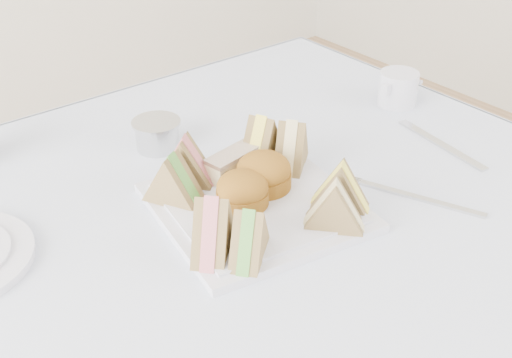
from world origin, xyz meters
TOP-DOWN VIEW (x-y plane):
  - tablecloth at (0.00, 0.00)m, footprint 1.02×1.02m
  - serving_plate at (0.02, 0.05)m, footprint 0.28×0.28m
  - sandwich_fl_a at (-0.08, 0.01)m, footprint 0.09×0.09m
  - sandwich_fl_b at (-0.06, -0.03)m, footprint 0.08×0.07m
  - sandwich_fr_a at (0.10, -0.02)m, footprint 0.07×0.08m
  - sandwich_fr_b at (0.06, -0.05)m, footprint 0.08×0.08m
  - sandwich_bl_a at (-0.06, 0.13)m, footprint 0.07×0.09m
  - sandwich_bl_b at (-0.03, 0.15)m, footprint 0.08×0.09m
  - sandwich_br_a at (0.12, 0.10)m, footprint 0.09×0.08m
  - sandwich_br_b at (0.09, 0.13)m, footprint 0.09×0.07m
  - scone_left at (0.00, 0.06)m, footprint 0.08×0.08m
  - scone_right at (0.05, 0.08)m, footprint 0.09×0.09m
  - pastry_slice at (0.03, 0.13)m, footprint 0.08×0.05m
  - tea_strainer at (0.01, 0.28)m, footprint 0.09×0.09m
  - knife at (0.35, 0.01)m, footprint 0.04×0.18m
  - fork at (0.21, -0.07)m, footprint 0.08×0.16m
  - creamer_jug at (0.41, 0.15)m, footprint 0.08×0.08m

SIDE VIEW (x-z plane):
  - tablecloth at x=0.00m, z-range 0.74..0.75m
  - knife at x=0.35m, z-range 0.75..0.75m
  - fork at x=0.21m, z-range 0.75..0.75m
  - serving_plate at x=0.02m, z-range 0.75..0.76m
  - tea_strainer at x=0.01m, z-range 0.75..0.79m
  - creamer_jug at x=0.41m, z-range 0.75..0.81m
  - pastry_slice at x=0.03m, z-range 0.76..0.80m
  - scone_left at x=0.00m, z-range 0.76..0.80m
  - scone_right at x=0.05m, z-range 0.76..0.81m
  - sandwich_fl_b at x=-0.06m, z-range 0.76..0.82m
  - sandwich_fr_b at x=0.06m, z-range 0.76..0.82m
  - sandwich_fr_a at x=0.10m, z-range 0.76..0.82m
  - sandwich_bl_a at x=-0.06m, z-range 0.76..0.83m
  - sandwich_br_a at x=0.12m, z-range 0.76..0.83m
  - sandwich_bl_b at x=-0.03m, z-range 0.76..0.83m
  - sandwich_br_b at x=0.09m, z-range 0.76..0.83m
  - sandwich_fl_a at x=-0.08m, z-range 0.76..0.83m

